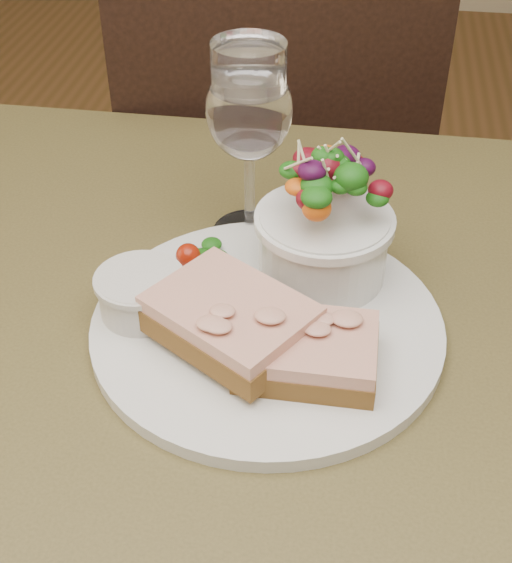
# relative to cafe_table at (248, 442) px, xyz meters

# --- Properties ---
(cafe_table) EXTENTS (0.80, 0.80, 0.75)m
(cafe_table) POSITION_rel_cafe_table_xyz_m (0.00, 0.00, 0.00)
(cafe_table) COLOR #41391B
(cafe_table) RESTS_ON ground
(chair_far) EXTENTS (0.51, 0.51, 0.90)m
(chair_far) POSITION_rel_cafe_table_xyz_m (-0.08, 0.64, -0.36)
(chair_far) COLOR black
(chair_far) RESTS_ON ground
(dinner_plate) EXTENTS (0.29, 0.29, 0.01)m
(dinner_plate) POSITION_rel_cafe_table_xyz_m (0.01, 0.03, 0.11)
(dinner_plate) COLOR silver
(dinner_plate) RESTS_ON cafe_table
(sandwich_front) EXTENTS (0.11, 0.08, 0.03)m
(sandwich_front) POSITION_rel_cafe_table_xyz_m (0.05, -0.01, 0.13)
(sandwich_front) COLOR #442A12
(sandwich_front) RESTS_ON dinner_plate
(sandwich_back) EXTENTS (0.15, 0.14, 0.03)m
(sandwich_back) POSITION_rel_cafe_table_xyz_m (-0.01, 0.00, 0.14)
(sandwich_back) COLOR #442A12
(sandwich_back) RESTS_ON dinner_plate
(ramekin) EXTENTS (0.07, 0.07, 0.04)m
(ramekin) POSITION_rel_cafe_table_xyz_m (-0.09, 0.03, 0.13)
(ramekin) COLOR beige
(ramekin) RESTS_ON dinner_plate
(salad_bowl) EXTENTS (0.11, 0.11, 0.13)m
(salad_bowl) POSITION_rel_cafe_table_xyz_m (0.05, 0.10, 0.17)
(salad_bowl) COLOR silver
(salad_bowl) RESTS_ON dinner_plate
(garnish) EXTENTS (0.05, 0.04, 0.02)m
(garnish) POSITION_rel_cafe_table_xyz_m (-0.06, 0.10, 0.12)
(garnish) COLOR #0D3C0A
(garnish) RESTS_ON dinner_plate
(wine_glass) EXTENTS (0.08, 0.08, 0.18)m
(wine_glass) POSITION_rel_cafe_table_xyz_m (-0.03, 0.17, 0.22)
(wine_glass) COLOR white
(wine_glass) RESTS_ON cafe_table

